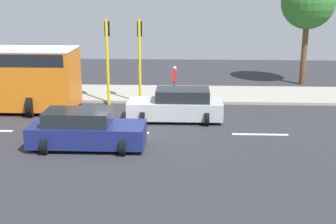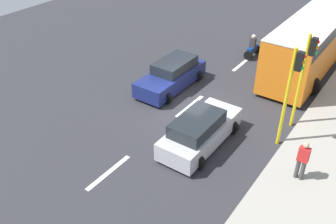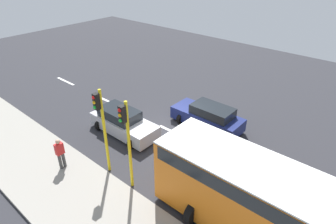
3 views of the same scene
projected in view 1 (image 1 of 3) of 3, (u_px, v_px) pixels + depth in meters
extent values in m
cube|color=#2D2D33|center=(121.00, 134.00, 19.86)|extent=(40.00, 60.00, 0.10)
cube|color=#9E998E|center=(138.00, 94.00, 26.55)|extent=(4.00, 60.00, 0.15)
cube|color=white|center=(260.00, 134.00, 19.59)|extent=(0.20, 2.40, 0.01)
cube|color=white|center=(121.00, 133.00, 19.84)|extent=(0.20, 2.40, 0.01)
cube|color=navy|center=(88.00, 134.00, 17.90)|extent=(1.72, 4.51, 0.80)
cube|color=#1E2328|center=(78.00, 117.00, 17.74)|extent=(1.45, 2.53, 0.56)
cylinder|color=black|center=(128.00, 134.00, 18.63)|extent=(0.64, 0.22, 0.64)
cylinder|color=black|center=(123.00, 147.00, 17.18)|extent=(0.64, 0.22, 0.64)
cylinder|color=black|center=(56.00, 133.00, 18.75)|extent=(0.64, 0.22, 0.64)
cylinder|color=black|center=(45.00, 146.00, 17.31)|extent=(0.64, 0.22, 0.64)
cube|color=#B7B7BC|center=(175.00, 109.00, 21.51)|extent=(1.71, 4.43, 0.80)
cube|color=#1E2328|center=(183.00, 95.00, 21.31)|extent=(1.44, 2.48, 0.56)
cylinder|color=black|center=(143.00, 118.00, 20.91)|extent=(0.64, 0.22, 0.64)
cylinder|color=black|center=(146.00, 109.00, 22.35)|extent=(0.64, 0.22, 0.64)
cylinder|color=black|center=(207.00, 119.00, 20.79)|extent=(0.64, 0.22, 0.64)
cylinder|color=black|center=(205.00, 110.00, 22.23)|extent=(0.64, 0.22, 0.64)
cylinder|color=black|center=(31.00, 106.00, 22.15)|extent=(1.00, 0.30, 1.00)
cylinder|color=black|center=(45.00, 96.00, 24.27)|extent=(1.00, 0.30, 1.00)
cylinder|color=#3F3F3F|center=(175.00, 89.00, 25.52)|extent=(0.16, 0.16, 0.85)
cylinder|color=#3F3F3F|center=(175.00, 88.00, 25.71)|extent=(0.16, 0.16, 0.85)
cube|color=red|center=(175.00, 76.00, 25.42)|extent=(0.40, 0.24, 0.60)
sphere|color=tan|center=(175.00, 68.00, 25.30)|extent=(0.22, 0.22, 0.22)
cylinder|color=yellow|center=(140.00, 63.00, 23.79)|extent=(0.14, 0.14, 4.50)
cube|color=black|center=(140.00, 29.00, 23.52)|extent=(0.24, 0.24, 0.76)
sphere|color=red|center=(140.00, 24.00, 23.57)|extent=(0.16, 0.16, 0.16)
sphere|color=#F2A50C|center=(140.00, 29.00, 23.64)|extent=(0.16, 0.16, 0.16)
sphere|color=green|center=(140.00, 33.00, 23.70)|extent=(0.16, 0.16, 0.16)
cylinder|color=yellow|center=(108.00, 63.00, 23.86)|extent=(0.14, 0.14, 4.50)
cube|color=black|center=(107.00, 29.00, 23.59)|extent=(0.24, 0.24, 0.76)
sphere|color=red|center=(107.00, 24.00, 23.64)|extent=(0.16, 0.16, 0.16)
sphere|color=#F2A50C|center=(107.00, 28.00, 23.71)|extent=(0.16, 0.16, 0.16)
sphere|color=green|center=(108.00, 33.00, 23.77)|extent=(0.16, 0.16, 0.16)
cylinder|color=brown|center=(304.00, 53.00, 28.88)|extent=(0.36, 0.36, 3.99)
sphere|color=#2D6B28|center=(308.00, 2.00, 28.02)|extent=(3.29, 3.29, 3.29)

